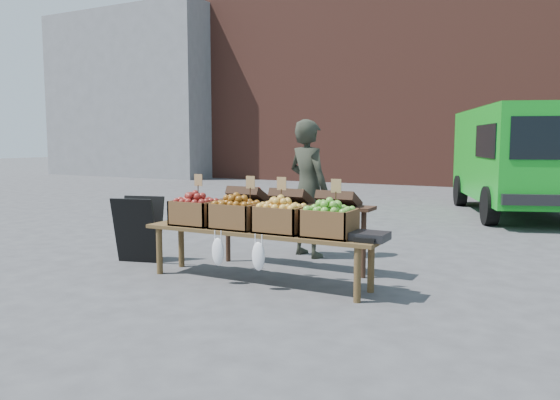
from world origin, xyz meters
The scene contains 13 objects.
ground centered at (0.00, 0.00, 0.00)m, with size 80.00×80.00×0.00m, color #49494C.
brick_building centered at (0.00, 15.00, 5.00)m, with size 24.00×4.00×10.00m, color brown.
grey_building centered at (-14.00, 13.00, 3.50)m, with size 8.00×3.00×7.00m, color slate.
delivery_van centered at (2.14, 6.71, 1.09)m, with size 2.23×4.87×2.18m, color #10A31E, non-canonical shape.
vendor centered at (-0.06, 1.01, 0.90)m, with size 0.66×0.43×1.80m, color #282C21.
chalkboard_sign centered at (-1.79, -0.32, 0.42)m, with size 0.55×0.30×0.84m, color black, non-canonical shape.
back_table centered at (0.08, 0.24, 0.52)m, with size 2.10×0.44×1.04m, color #332016, non-canonical shape.
display_bench centered at (0.05, -0.48, 0.28)m, with size 2.70×0.56×0.57m, color brown, non-canonical shape.
crate_golden_apples centered at (-0.78, -0.48, 0.71)m, with size 0.50×0.40×0.28m, color maroon, non-canonical shape.
crate_russet_pears centered at (-0.23, -0.48, 0.71)m, with size 0.50×0.40×0.28m, color #954B0C, non-canonical shape.
crate_red_apples centered at (0.32, -0.48, 0.71)m, with size 0.50×0.40×0.28m, color gold, non-canonical shape.
crate_green_apples centered at (0.87, -0.48, 0.71)m, with size 0.50×0.40×0.28m, color #387D24, non-canonical shape.
weighing_scale centered at (1.30, -0.48, 0.61)m, with size 0.34×0.30×0.08m, color black.
Camera 1 is at (2.96, -5.48, 1.53)m, focal length 35.00 mm.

